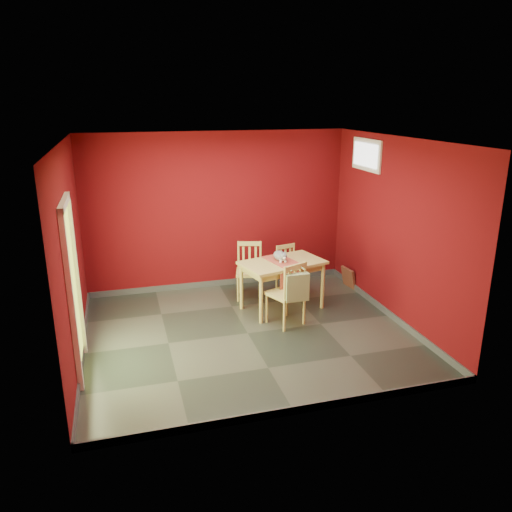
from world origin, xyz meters
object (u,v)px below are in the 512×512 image
object	(u,v)px
chair_far_left	(249,270)
picture_frame	(348,278)
chair_far_right	(289,269)
tote_bag	(297,287)
cat	(280,254)
chair_near	(288,293)
dining_table	(282,267)

from	to	relation	value
chair_far_left	picture_frame	size ratio (longest dim) A/B	2.54
chair_far_left	picture_frame	world-z (taller)	chair_far_left
chair_far_right	tote_bag	distance (m)	1.45
chair_far_right	cat	world-z (taller)	cat
chair_near	picture_frame	xyz separation A→B (m)	(1.55, 1.15, -0.32)
tote_bag	cat	xyz separation A→B (m)	(0.04, 0.88, 0.22)
dining_table	chair_near	world-z (taller)	chair_near
chair_far_left	cat	world-z (taller)	cat
dining_table	chair_far_left	distance (m)	0.76
dining_table	chair_near	bearing A→B (deg)	-100.68
chair_far_left	chair_far_right	size ratio (longest dim) A/B	1.11
chair_far_left	picture_frame	xyz separation A→B (m)	(1.80, -0.06, -0.30)
chair_far_right	picture_frame	xyz separation A→B (m)	(1.11, -0.01, -0.25)
dining_table	chair_far_right	distance (m)	0.72
chair_far_right	tote_bag	world-z (taller)	tote_bag
chair_near	picture_frame	bearing A→B (deg)	36.77
chair_far_right	cat	distance (m)	0.76
tote_bag	dining_table	bearing A→B (deg)	86.31
chair_far_right	dining_table	bearing A→B (deg)	-118.80
chair_far_left	cat	xyz separation A→B (m)	(0.35, -0.55, 0.41)
picture_frame	chair_far_right	bearing A→B (deg)	179.37
dining_table	chair_far_right	size ratio (longest dim) A/B	1.66
dining_table	cat	world-z (taller)	cat
tote_bag	picture_frame	bearing A→B (deg)	42.70
chair_far_right	picture_frame	distance (m)	1.14
chair_far_right	picture_frame	world-z (taller)	chair_far_right
dining_table	cat	distance (m)	0.21
chair_near	tote_bag	xyz separation A→B (m)	(0.06, -0.22, 0.16)
cat	picture_frame	size ratio (longest dim) A/B	1.08
dining_table	picture_frame	size ratio (longest dim) A/B	3.83
dining_table	chair_far_left	size ratio (longest dim) A/B	1.51
tote_bag	cat	distance (m)	0.91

